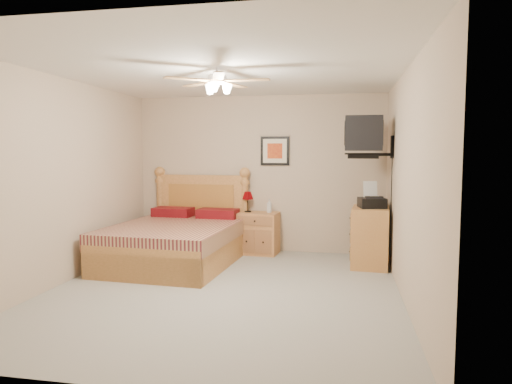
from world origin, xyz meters
TOP-DOWN VIEW (x-y plane):
  - floor at (0.00, 0.00)m, footprint 4.50×4.50m
  - ceiling at (0.00, 0.00)m, footprint 4.00×4.50m
  - wall_back at (0.00, 2.25)m, footprint 4.00×0.04m
  - wall_front at (0.00, -2.25)m, footprint 4.00×0.04m
  - wall_left at (-2.00, 0.00)m, footprint 0.04×4.50m
  - wall_right at (2.00, 0.00)m, footprint 0.04×4.50m
  - bed at (-1.01, 1.12)m, footprint 1.73×2.20m
  - nightstand at (0.05, 2.00)m, footprint 0.63×0.50m
  - table_lamp at (-0.14, 2.06)m, footprint 0.20×0.20m
  - lotion_bottle at (0.21, 2.04)m, footprint 0.09×0.09m
  - framed_picture at (0.27, 2.23)m, footprint 0.46×0.04m
  - dresser at (1.73, 1.51)m, footprint 0.55×0.74m
  - fax_machine at (1.74, 1.44)m, footprint 0.41×0.42m
  - magazine_lower at (1.72, 1.77)m, footprint 0.21×0.27m
  - magazine_upper at (1.73, 1.77)m, footprint 0.29×0.33m
  - wall_tv at (1.75, 1.34)m, footprint 0.56×0.46m
  - ceiling_fan at (0.00, -0.20)m, footprint 1.14×1.14m

SIDE VIEW (x-z plane):
  - floor at x=0.00m, z-range 0.00..0.00m
  - nightstand at x=0.05m, z-range 0.00..0.65m
  - dresser at x=1.73m, z-range 0.00..0.83m
  - bed at x=-1.01m, z-range 0.00..1.36m
  - lotion_bottle at x=0.21m, z-range 0.65..0.87m
  - table_lamp at x=-0.14m, z-range 0.65..0.98m
  - magazine_lower at x=1.72m, z-range 0.83..0.86m
  - magazine_upper at x=1.73m, z-range 0.86..0.88m
  - fax_machine at x=1.74m, z-range 0.83..1.20m
  - wall_back at x=0.00m, z-range 0.00..2.50m
  - wall_front at x=0.00m, z-range 0.00..2.50m
  - wall_left at x=-2.00m, z-range 0.00..2.50m
  - wall_right at x=2.00m, z-range 0.00..2.50m
  - framed_picture at x=0.27m, z-range 1.39..1.85m
  - wall_tv at x=1.75m, z-range 1.52..2.10m
  - ceiling_fan at x=0.00m, z-range 2.22..2.50m
  - ceiling at x=0.00m, z-range 2.48..2.52m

